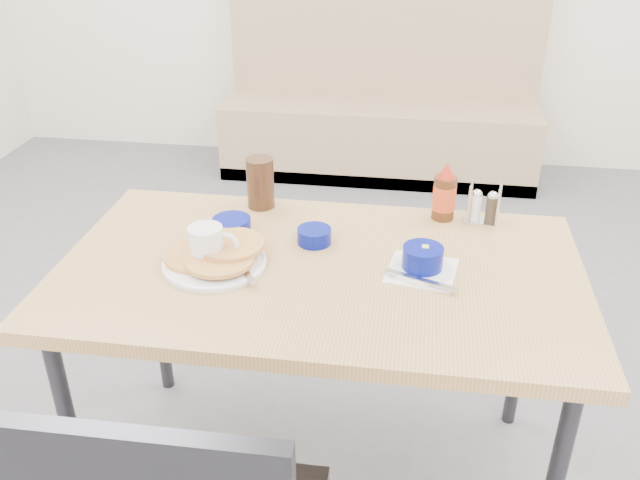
# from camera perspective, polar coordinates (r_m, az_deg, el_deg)

# --- Properties ---
(booth_bench) EXTENTS (1.90, 0.56, 1.22)m
(booth_bench) POSITION_cam_1_polar(r_m,az_deg,el_deg) (4.29, 5.08, 10.38)
(booth_bench) COLOR tan
(booth_bench) RESTS_ON ground
(dining_table) EXTENTS (1.40, 0.80, 0.76)m
(dining_table) POSITION_cam_1_polar(r_m,az_deg,el_deg) (1.84, -0.05, -3.89)
(dining_table) COLOR tan
(dining_table) RESTS_ON ground
(pancake_plate) EXTENTS (0.28, 0.28, 0.05)m
(pancake_plate) POSITION_cam_1_polar(r_m,az_deg,el_deg) (1.83, -8.79, -1.50)
(pancake_plate) COLOR white
(pancake_plate) RESTS_ON dining_table
(coffee_mug) EXTENTS (0.14, 0.09, 0.10)m
(coffee_mug) POSITION_cam_1_polar(r_m,az_deg,el_deg) (1.83, -9.41, -0.38)
(coffee_mug) COLOR white
(coffee_mug) RESTS_ON dining_table
(grits_setting) EXTENTS (0.20, 0.21, 0.07)m
(grits_setting) POSITION_cam_1_polar(r_m,az_deg,el_deg) (1.79, 8.62, -1.79)
(grits_setting) COLOR white
(grits_setting) RESTS_ON dining_table
(creamer_bowl) EXTENTS (0.11, 0.11, 0.05)m
(creamer_bowl) POSITION_cam_1_polar(r_m,az_deg,el_deg) (1.98, -7.44, 1.14)
(creamer_bowl) COLOR #050E72
(creamer_bowl) RESTS_ON dining_table
(butter_bowl) EXTENTS (0.10, 0.10, 0.04)m
(butter_bowl) POSITION_cam_1_polar(r_m,az_deg,el_deg) (1.91, -0.49, 0.35)
(butter_bowl) COLOR #050E72
(butter_bowl) RESTS_ON dining_table
(amber_tumbler) EXTENTS (0.11, 0.11, 0.16)m
(amber_tumbler) POSITION_cam_1_polar(r_m,az_deg,el_deg) (2.11, -5.05, 4.82)
(amber_tumbler) COLOR #3A2212
(amber_tumbler) RESTS_ON dining_table
(condiment_caddy) EXTENTS (0.11, 0.07, 0.12)m
(condiment_caddy) POSITION_cam_1_polar(r_m,az_deg,el_deg) (2.08, 13.59, 2.57)
(condiment_caddy) COLOR silver
(condiment_caddy) RESTS_ON dining_table
(syrup_bottle) EXTENTS (0.07, 0.07, 0.18)m
(syrup_bottle) POSITION_cam_1_polar(r_m,az_deg,el_deg) (2.06, 10.43, 3.77)
(syrup_bottle) COLOR #47230F
(syrup_bottle) RESTS_ON dining_table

